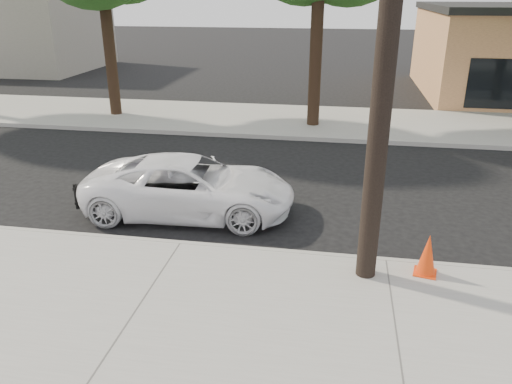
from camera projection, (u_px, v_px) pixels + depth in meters
The scene contains 7 objects.
ground at pixel (208, 207), 11.94m from camera, with size 120.00×120.00×0.00m, color black.
near_sidewalk at pixel (139, 310), 7.99m from camera, with size 90.00×4.40×0.15m, color gray.
far_sidewalk at pixel (263, 119), 19.67m from camera, with size 90.00×5.00×0.15m, color gray.
curb_near at pixel (181, 245), 9.99m from camera, with size 90.00×0.12×0.16m, color #9E9B93.
utility_pole at pixel (391, 0), 7.14m from camera, with size 1.40×0.34×9.00m.
police_cruiser at pixel (190, 186), 11.39m from camera, with size 2.19×4.76×1.32m, color white.
traffic_cone at pixel (427, 255), 8.74m from camera, with size 0.46×0.46×0.76m.
Camera 1 is at (2.97, -10.58, 4.83)m, focal length 35.00 mm.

